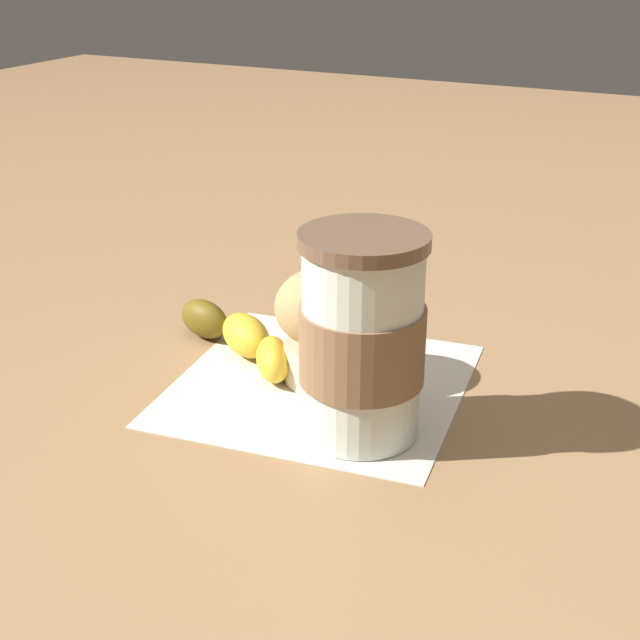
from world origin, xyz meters
The scene contains 6 objects.
ground_plane centered at (0.00, 0.00, 0.00)m, with size 3.00×3.00×0.00m, color #936D47.
paper_napkin centered at (0.00, 0.00, 0.00)m, with size 0.23×0.23×0.00m, color beige.
coffee_cup centered at (-0.06, 0.05, 0.08)m, with size 0.09×0.09×0.15m.
muffin centered at (0.00, -0.01, 0.05)m, with size 0.08×0.08×0.10m.
banana centered at (0.08, -0.02, 0.02)m, with size 0.15×0.09×0.03m.
wooden_stirrer centered at (0.09, -0.17, 0.00)m, with size 0.11×0.01×0.00m, color #9E7547.
Camera 1 is at (-0.28, 0.58, 0.34)m, focal length 50.00 mm.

